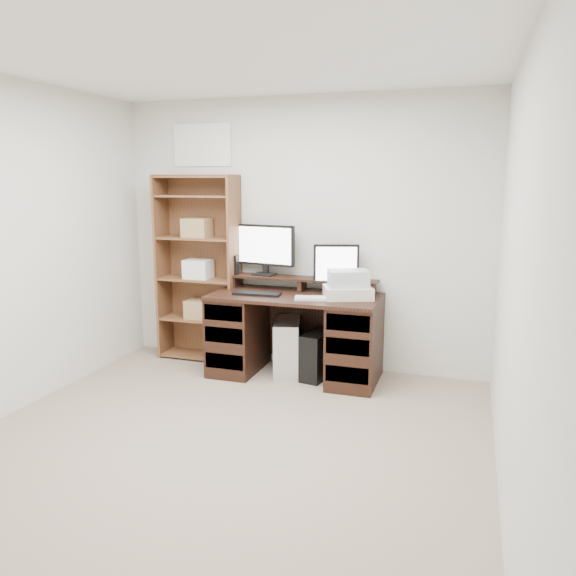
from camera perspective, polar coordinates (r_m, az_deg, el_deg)
The scene contains 14 objects.
room at distance 3.41m, azimuth -8.52°, elevation 2.30°, with size 3.54×4.04×2.54m.
desk at distance 5.07m, azimuth 0.75°, elevation -4.68°, with size 1.50×0.70×0.75m.
riser_shelf at distance 5.16m, azimuth 1.45°, elevation 0.78°, with size 1.40×0.22×0.12m.
monitor_wide at distance 5.26m, azimuth -2.31°, elevation 4.17°, with size 0.59×0.18×0.47m.
monitor_small at distance 5.01m, azimuth 4.91°, elevation 2.15°, with size 0.40×0.20×0.44m.
speaker at distance 5.34m, azimuth -5.49°, elevation 2.37°, with size 0.07×0.07×0.18m, color black.
keyboard_black at distance 4.98m, azimuth -3.17°, elevation -0.57°, with size 0.42×0.14×0.02m, color black.
keyboard_white at distance 4.78m, azimuth 3.47°, elevation -1.06°, with size 0.46×0.14×0.02m, color silver.
mouse at distance 4.75m, azimuth 6.49°, elevation -1.09°, with size 0.09×0.06×0.04m, color white.
printer at distance 4.85m, azimuth 6.11°, elevation -0.45°, with size 0.40×0.30×0.10m, color beige.
basket at distance 4.83m, azimuth 6.14°, elevation 0.97°, with size 0.33×0.24×0.14m, color #A6ADB2.
tower_silver at distance 5.17m, azimuth -0.10°, elevation -5.98°, with size 0.22×0.50×0.50m, color silver.
tower_black at distance 5.07m, azimuth 3.11°, elevation -6.80°, with size 0.26×0.45×0.42m.
bookshelf at distance 5.54m, azimuth -9.00°, elevation 2.14°, with size 0.80×0.30×1.80m.
Camera 1 is at (1.52, -3.01, 1.76)m, focal length 35.00 mm.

